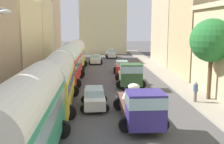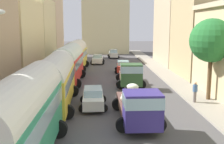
# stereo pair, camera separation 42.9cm
# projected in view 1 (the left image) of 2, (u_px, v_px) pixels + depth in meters

# --- Properties ---
(ground_plane) EXTENTS (154.00, 154.00, 0.00)m
(ground_plane) POSITION_uv_depth(u_px,v_px,m) (109.00, 78.00, 32.97)
(ground_plane) COLOR #4C494A
(sidewalk_left) EXTENTS (2.50, 70.00, 0.14)m
(sidewalk_left) POSITION_uv_depth(u_px,v_px,m) (48.00, 78.00, 32.55)
(sidewalk_left) COLOR #A7ACA4
(sidewalk_left) RESTS_ON ground
(sidewalk_right) EXTENTS (2.50, 70.00, 0.14)m
(sidewalk_right) POSITION_uv_depth(u_px,v_px,m) (169.00, 77.00, 33.36)
(sidewalk_right) COLOR gray
(sidewalk_right) RESTS_ON ground
(building_left_2) EXTENTS (5.25, 10.41, 9.01)m
(building_left_2) POSITION_uv_depth(u_px,v_px,m) (10.00, 41.00, 30.97)
(building_left_2) COLOR beige
(building_left_2) RESTS_ON ground
(building_left_3) EXTENTS (5.94, 9.66, 9.98)m
(building_left_3) POSITION_uv_depth(u_px,v_px,m) (29.00, 34.00, 40.99)
(building_left_3) COLOR beige
(building_left_3) RESTS_ON ground
(building_left_4) EXTENTS (6.18, 9.21, 13.52)m
(building_left_4) POSITION_uv_depth(u_px,v_px,m) (42.00, 22.00, 50.28)
(building_left_4) COLOR beige
(building_left_4) RESTS_ON ground
(building_right_2) EXTENTS (5.85, 9.44, 10.71)m
(building_right_2) POSITION_uv_depth(u_px,v_px,m) (202.00, 33.00, 33.66)
(building_right_2) COLOR tan
(building_right_2) RESTS_ON ground
(building_right_3) EXTENTS (5.97, 11.90, 13.83)m
(building_right_3) POSITION_uv_depth(u_px,v_px,m) (177.00, 21.00, 44.15)
(building_right_3) COLOR tan
(building_right_3) RESTS_ON ground
(distant_church) EXTENTS (10.22, 6.47, 19.60)m
(distant_church) POSITION_uv_depth(u_px,v_px,m) (103.00, 22.00, 61.38)
(distant_church) COLOR beige
(distant_church) RESTS_ON ground
(parked_bus_0) EXTENTS (3.28, 9.57, 4.20)m
(parked_bus_0) POSITION_uv_depth(u_px,v_px,m) (26.00, 115.00, 12.14)
(parked_bus_0) COLOR #32926A
(parked_bus_0) RESTS_ON ground
(parked_bus_1) EXTENTS (3.48, 9.72, 4.04)m
(parked_bus_1) POSITION_uv_depth(u_px,v_px,m) (56.00, 79.00, 21.02)
(parked_bus_1) COLOR yellow
(parked_bus_1) RESTS_ON ground
(parked_bus_2) EXTENTS (3.43, 9.10, 4.15)m
(parked_bus_2) POSITION_uv_depth(u_px,v_px,m) (68.00, 62.00, 29.86)
(parked_bus_2) COLOR red
(parked_bus_2) RESTS_ON ground
(parked_bus_3) EXTENTS (3.51, 8.43, 4.14)m
(parked_bus_3) POSITION_uv_depth(u_px,v_px,m) (74.00, 54.00, 38.72)
(parked_bus_3) COLOR yellow
(parked_bus_3) RESTS_ON ground
(cargo_truck_0) EXTENTS (3.06, 7.34, 2.52)m
(cargo_truck_0) POSITION_uv_depth(u_px,v_px,m) (140.00, 105.00, 17.41)
(cargo_truck_0) COLOR navy
(cargo_truck_0) RESTS_ON ground
(cargo_truck_1) EXTENTS (3.14, 6.51, 2.54)m
(cargo_truck_1) POSITION_uv_depth(u_px,v_px,m) (130.00, 74.00, 28.23)
(cargo_truck_1) COLOR #31532C
(cargo_truck_1) RESTS_ON ground
(car_0) EXTENTS (2.38, 3.74, 1.59)m
(car_0) POSITION_uv_depth(u_px,v_px,m) (122.00, 67.00, 36.72)
(car_0) COLOR #B12F23
(car_0) RESTS_ON ground
(car_1) EXTENTS (2.21, 4.19, 1.58)m
(car_1) POSITION_uv_depth(u_px,v_px,m) (111.00, 54.00, 53.42)
(car_1) COLOR silver
(car_1) RESTS_ON ground
(car_2) EXTENTS (2.20, 4.16, 1.53)m
(car_2) POSITION_uv_depth(u_px,v_px,m) (94.00, 98.00, 21.16)
(car_2) COLOR silver
(car_2) RESTS_ON ground
(car_3) EXTENTS (2.32, 4.20, 1.48)m
(car_3) POSITION_uv_depth(u_px,v_px,m) (96.00, 59.00, 45.34)
(car_3) COLOR silver
(car_3) RESTS_ON ground
(pedestrian_2) EXTENTS (0.52, 0.52, 1.81)m
(pedestrian_2) POSITION_uv_depth(u_px,v_px,m) (196.00, 91.00, 22.17)
(pedestrian_2) COLOR #6D615C
(pedestrian_2) RESTS_ON ground
(roadside_tree_2) EXTENTS (3.56, 3.56, 6.82)m
(roadside_tree_2) POSITION_uv_depth(u_px,v_px,m) (212.00, 41.00, 22.41)
(roadside_tree_2) COLOR brown
(roadside_tree_2) RESTS_ON ground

